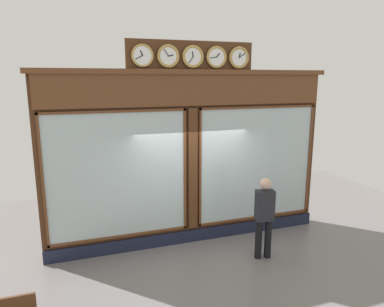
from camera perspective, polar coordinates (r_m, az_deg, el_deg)
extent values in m
cube|color=#4C2B16|center=(7.72, -0.36, -1.11)|extent=(6.24, 0.30, 3.69)
cube|color=#191E33|center=(8.13, 0.05, -13.16)|extent=(6.24, 0.08, 0.28)
cube|color=brown|center=(7.34, 0.10, 10.26)|extent=(6.12, 0.08, 0.64)
cube|color=brown|center=(7.35, 0.05, 13.13)|extent=(6.37, 0.20, 0.10)
cube|color=silver|center=(8.24, 10.52, -1.66)|extent=(2.77, 0.02, 2.55)
cube|color=brown|center=(8.02, 10.95, 7.38)|extent=(2.87, 0.04, 0.05)
cube|color=brown|center=(8.62, 10.25, -10.13)|extent=(2.87, 0.04, 0.05)
cube|color=brown|center=(8.99, 18.45, -0.94)|extent=(0.05, 0.04, 2.65)
cube|color=brown|center=(7.64, 1.33, -2.54)|extent=(0.05, 0.04, 2.65)
cube|color=silver|center=(7.26, -11.90, -3.58)|extent=(2.77, 0.02, 2.55)
cube|color=brown|center=(7.01, -12.34, 6.68)|extent=(2.87, 0.04, 0.05)
cube|color=brown|center=(7.69, -11.45, -13.01)|extent=(2.87, 0.04, 0.05)
cube|color=brown|center=(7.22, -23.07, -4.39)|extent=(0.05, 0.04, 2.65)
cube|color=brown|center=(7.53, -1.17, -2.75)|extent=(0.05, 0.04, 2.65)
cube|color=#4C2B16|center=(7.59, 0.07, -2.64)|extent=(0.20, 0.10, 2.65)
cube|color=#4C2B16|center=(7.40, -0.05, 15.43)|extent=(2.69, 0.06, 0.64)
cylinder|color=white|center=(7.72, 7.65, 15.19)|extent=(0.36, 0.02, 0.36)
torus|color=#B79347|center=(7.72, 7.66, 15.19)|extent=(0.46, 0.06, 0.46)
cube|color=black|center=(7.72, 7.77, 15.55)|extent=(0.04, 0.01, 0.10)
cube|color=black|center=(7.74, 8.15, 15.48)|extent=(0.14, 0.01, 0.10)
sphere|color=black|center=(7.71, 7.71, 15.19)|extent=(0.02, 0.02, 0.02)
cylinder|color=white|center=(7.51, 4.00, 15.35)|extent=(0.36, 0.02, 0.36)
torus|color=#B79347|center=(7.51, 4.02, 15.36)|extent=(0.45, 0.05, 0.45)
cube|color=black|center=(7.51, 4.28, 15.65)|extent=(0.08, 0.01, 0.09)
cube|color=black|center=(7.47, 3.49, 15.29)|extent=(0.15, 0.01, 0.03)
sphere|color=black|center=(7.49, 4.06, 15.36)|extent=(0.02, 0.02, 0.02)
cylinder|color=white|center=(7.33, 0.16, 15.47)|extent=(0.36, 0.02, 0.36)
torus|color=#B79347|center=(7.32, 0.17, 15.47)|extent=(0.45, 0.06, 0.45)
cube|color=black|center=(7.31, 0.12, 15.85)|extent=(0.04, 0.01, 0.10)
cube|color=black|center=(7.30, -0.14, 14.99)|extent=(0.10, 0.01, 0.13)
sphere|color=black|center=(7.31, 0.21, 15.47)|extent=(0.02, 0.02, 0.02)
cylinder|color=white|center=(7.18, -3.87, 15.51)|extent=(0.36, 0.02, 0.36)
torus|color=#B79347|center=(7.17, -3.86, 15.52)|extent=(0.45, 0.06, 0.45)
cube|color=black|center=(7.17, -3.45, 15.60)|extent=(0.10, 0.01, 0.04)
cube|color=black|center=(7.15, -4.19, 16.03)|extent=(0.10, 0.01, 0.13)
sphere|color=black|center=(7.16, -3.83, 15.52)|extent=(0.02, 0.02, 0.02)
cylinder|color=white|center=(7.06, -8.05, 15.48)|extent=(0.36, 0.02, 0.36)
torus|color=#B79347|center=(7.05, -8.05, 15.49)|extent=(0.44, 0.04, 0.44)
cube|color=black|center=(7.04, -8.20, 15.86)|extent=(0.06, 0.01, 0.10)
cube|color=black|center=(7.03, -8.59, 15.19)|extent=(0.14, 0.01, 0.08)
sphere|color=black|center=(7.04, -8.02, 15.49)|extent=(0.02, 0.02, 0.02)
cylinder|color=black|center=(7.46, 10.74, -13.50)|extent=(0.14, 0.14, 0.82)
cylinder|color=black|center=(7.52, 12.23, -13.34)|extent=(0.14, 0.14, 0.82)
cube|color=#232328|center=(7.21, 11.73, -8.25)|extent=(0.40, 0.29, 0.62)
sphere|color=tan|center=(7.07, 11.88, -4.82)|extent=(0.22, 0.22, 0.22)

